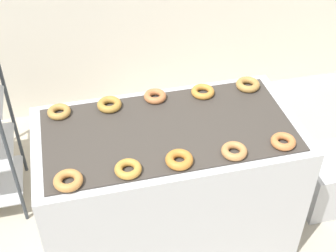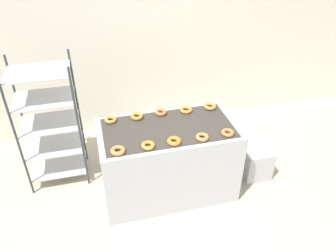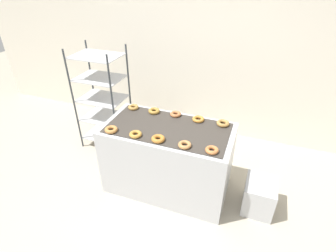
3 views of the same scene
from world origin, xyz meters
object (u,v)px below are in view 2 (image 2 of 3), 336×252
at_px(donut_near_left, 148,145).
at_px(donut_near_rightmost, 228,133).
at_px(donut_far_left, 137,116).
at_px(donut_far_center, 161,112).
at_px(fryer_machine, 168,160).
at_px(donut_far_right, 186,110).
at_px(baking_rack_cart, 50,123).
at_px(donut_near_leftmost, 118,151).
at_px(donut_near_center, 174,141).
at_px(donut_far_rightmost, 210,106).
at_px(donut_near_right, 202,137).
at_px(donut_far_leftmost, 111,120).
at_px(glaze_bin, 254,161).

bearing_deg(donut_near_left, donut_near_rightmost, 0.59).
xyz_separation_m(donut_far_left, donut_far_center, (0.27, 0.02, -0.00)).
bearing_deg(fryer_machine, donut_far_right, 43.78).
height_order(donut_near_rightmost, donut_far_left, donut_far_left).
relative_size(baking_rack_cart, donut_near_leftmost, 10.73).
bearing_deg(donut_near_leftmost, donut_near_center, 1.37).
distance_m(donut_far_left, donut_far_right, 0.55).
bearing_deg(donut_far_right, donut_far_center, 175.93).
bearing_deg(donut_near_left, donut_far_rightmost, 33.14).
bearing_deg(donut_near_leftmost, donut_near_right, 0.71).
height_order(baking_rack_cart, donut_near_left, baking_rack_cart).
bearing_deg(donut_near_center, donut_near_left, -179.51).
bearing_deg(donut_near_right, baking_rack_cart, 150.67).
xyz_separation_m(baking_rack_cart, donut_far_rightmost, (1.77, -0.30, 0.13)).
relative_size(donut_near_left, donut_far_rightmost, 0.93).
bearing_deg(donut_far_center, donut_far_rightmost, -1.71).
bearing_deg(donut_near_left, baking_rack_cart, 138.61).
height_order(donut_far_leftmost, donut_far_left, donut_far_left).
distance_m(fryer_machine, glaze_bin, 1.11).
bearing_deg(donut_near_leftmost, fryer_machine, 27.05).
bearing_deg(glaze_bin, donut_near_left, -168.06).
relative_size(donut_near_left, donut_near_right, 1.00).
relative_size(glaze_bin, donut_near_leftmost, 2.75).
bearing_deg(donut_near_right, donut_far_center, 117.20).
height_order(donut_near_leftmost, donut_near_center, donut_near_center).
height_order(glaze_bin, donut_far_rightmost, donut_far_rightmost).
xyz_separation_m(glaze_bin, donut_far_center, (-1.09, 0.27, 0.70)).
distance_m(baking_rack_cart, donut_far_leftmost, 0.73).
bearing_deg(donut_near_rightmost, donut_near_left, -179.41).
bearing_deg(fryer_machine, baking_rack_cart, 154.99).
bearing_deg(donut_near_rightmost, donut_near_leftmost, -179.00).
relative_size(fryer_machine, donut_far_leftmost, 11.12).
bearing_deg(donut_far_right, baking_rack_cart, 168.49).
bearing_deg(baking_rack_cart, donut_near_rightmost, -25.20).
xyz_separation_m(baking_rack_cart, donut_far_left, (0.93, -0.30, 0.13)).
xyz_separation_m(donut_far_leftmost, donut_far_center, (0.55, 0.02, 0.00)).
distance_m(donut_near_leftmost, donut_near_rightmost, 1.10).
height_order(fryer_machine, donut_far_right, donut_far_right).
bearing_deg(baking_rack_cart, glaze_bin, -13.46).
distance_m(donut_near_rightmost, donut_far_right, 0.59).
bearing_deg(fryer_machine, donut_far_center, 91.73).
bearing_deg(donut_near_leftmost, donut_far_right, 33.41).
bearing_deg(donut_far_leftmost, donut_near_rightmost, -25.54).
height_order(donut_near_rightmost, donut_far_center, same).
xyz_separation_m(donut_far_leftmost, donut_far_rightmost, (1.12, -0.00, 0.00)).
xyz_separation_m(fryer_machine, donut_far_leftmost, (-0.56, 0.27, 0.46)).
relative_size(donut_near_leftmost, donut_near_left, 1.05).
distance_m(donut_near_leftmost, donut_far_rightmost, 1.23).
distance_m(glaze_bin, donut_near_center, 1.33).
height_order(donut_near_left, donut_far_leftmost, same).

